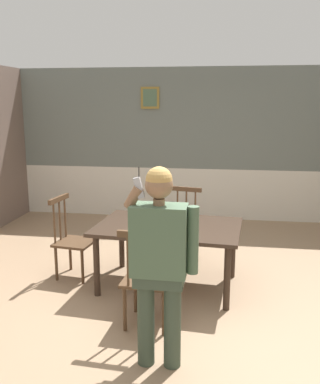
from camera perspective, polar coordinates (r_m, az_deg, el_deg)
name	(u,v)px	position (r m, az deg, el deg)	size (l,w,h in m)	color
ground_plane	(176,312)	(4.54, 2.15, -15.88)	(8.17, 8.17, 0.00)	#9E7F60
room_back_partition	(198,147)	(7.76, 5.19, 6.03)	(6.76, 0.17, 2.74)	slate
dining_table	(168,232)	(4.88, 1.13, -5.41)	(1.72, 1.21, 0.74)	#38281E
chair_near_window	(183,225)	(5.80, 3.11, -4.49)	(0.51, 0.51, 0.98)	#513823
chair_by_doorway	(148,278)	(4.10, -1.68, -11.58)	(0.50, 0.50, 1.00)	#513823
chair_at_table_head	(72,240)	(5.32, -11.78, -6.31)	(0.50, 0.50, 1.01)	#513823
person_figure	(160,255)	(3.34, -0.01, -8.51)	(0.59, 0.25, 1.66)	#3A493A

